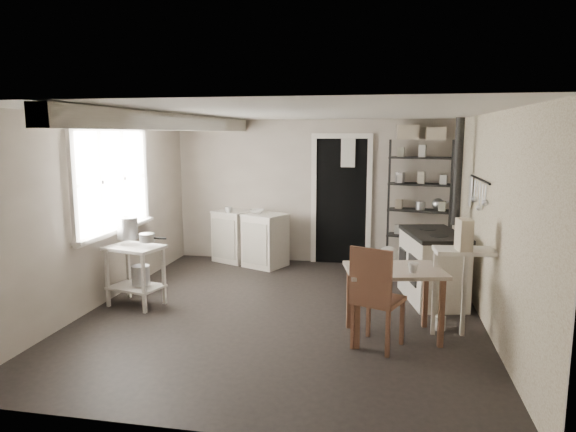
% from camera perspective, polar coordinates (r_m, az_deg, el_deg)
% --- Properties ---
extents(floor, '(5.00, 5.00, 0.00)m').
position_cam_1_polar(floor, '(6.12, -0.53, -10.67)').
color(floor, black).
rests_on(floor, ground).
extents(ceiling, '(5.00, 5.00, 0.00)m').
position_cam_1_polar(ceiling, '(5.76, -0.57, 11.39)').
color(ceiling, silver).
rests_on(ceiling, wall_back).
extents(wall_back, '(4.50, 0.02, 2.30)m').
position_cam_1_polar(wall_back, '(8.28, 2.84, 2.71)').
color(wall_back, '#ADA194').
rests_on(wall_back, ground).
extents(wall_front, '(4.50, 0.02, 2.30)m').
position_cam_1_polar(wall_front, '(3.47, -8.69, -6.40)').
color(wall_front, '#ADA194').
rests_on(wall_front, ground).
extents(wall_left, '(0.02, 5.00, 2.30)m').
position_cam_1_polar(wall_left, '(6.65, -19.94, 0.59)').
color(wall_left, '#ADA194').
rests_on(wall_left, ground).
extents(wall_right, '(0.02, 5.00, 2.30)m').
position_cam_1_polar(wall_right, '(5.83, 21.68, -0.63)').
color(wall_right, '#ADA194').
rests_on(wall_right, ground).
extents(window, '(0.12, 1.76, 1.28)m').
position_cam_1_polar(window, '(6.76, -19.03, 3.77)').
color(window, silver).
rests_on(window, wall_left).
extents(doorway, '(0.96, 0.10, 2.08)m').
position_cam_1_polar(doorway, '(8.22, 5.91, 1.57)').
color(doorway, silver).
rests_on(doorway, ground).
extents(ceiling_beam, '(0.18, 5.00, 0.18)m').
position_cam_1_polar(ceiling_beam, '(6.11, -11.85, 10.13)').
color(ceiling_beam, silver).
rests_on(ceiling_beam, ceiling).
extents(wallpaper_panel, '(0.01, 5.00, 2.30)m').
position_cam_1_polar(wallpaper_panel, '(5.83, 21.59, -0.62)').
color(wallpaper_panel, beige).
rests_on(wallpaper_panel, wall_right).
extents(utensil_rail, '(0.06, 1.20, 0.44)m').
position_cam_1_polar(utensil_rail, '(6.36, 20.36, 3.84)').
color(utensil_rail, '#B8B8BB').
rests_on(utensil_rail, wall_right).
extents(prep_table, '(0.74, 0.60, 0.74)m').
position_cam_1_polar(prep_table, '(6.52, -16.57, -6.12)').
color(prep_table, silver).
rests_on(prep_table, ground).
extents(stockpot, '(0.31, 0.31, 0.26)m').
position_cam_1_polar(stockpot, '(6.52, -17.41, -1.30)').
color(stockpot, '#B8B8BB').
rests_on(stockpot, prep_table).
extents(saucepan, '(0.19, 0.19, 0.10)m').
position_cam_1_polar(saucepan, '(6.33, -15.38, -2.35)').
color(saucepan, '#B8B8BB').
rests_on(saucepan, prep_table).
extents(bucket, '(0.24, 0.24, 0.24)m').
position_cam_1_polar(bucket, '(6.48, -16.05, -6.33)').
color(bucket, '#B8B8BB').
rests_on(bucket, prep_table).
extents(base_cabinets, '(1.38, 1.02, 0.83)m').
position_cam_1_polar(base_cabinets, '(8.27, -4.28, -2.15)').
color(base_cabinets, beige).
rests_on(base_cabinets, ground).
extents(mixing_bowl, '(0.33, 0.33, 0.07)m').
position_cam_1_polar(mixing_bowl, '(8.10, -3.47, 1.20)').
color(mixing_bowl, silver).
rests_on(mixing_bowl, base_cabinets).
extents(counter_cup, '(0.15, 0.15, 0.10)m').
position_cam_1_polar(counter_cup, '(8.19, -6.62, 1.31)').
color(counter_cup, silver).
rests_on(counter_cup, base_cabinets).
extents(shelf_rack, '(1.00, 0.56, 1.99)m').
position_cam_1_polar(shelf_rack, '(8.05, 14.47, 0.82)').
color(shelf_rack, black).
rests_on(shelf_rack, ground).
extents(shelf_jar, '(0.09, 0.09, 0.19)m').
position_cam_1_polar(shelf_jar, '(8.01, 12.26, 3.85)').
color(shelf_jar, silver).
rests_on(shelf_jar, shelf_rack).
extents(storage_box_a, '(0.33, 0.29, 0.22)m').
position_cam_1_polar(storage_box_a, '(7.97, 13.11, 8.44)').
color(storage_box_a, beige).
rests_on(storage_box_a, shelf_rack).
extents(storage_box_b, '(0.29, 0.27, 0.18)m').
position_cam_1_polar(storage_box_b, '(7.99, 16.09, 8.18)').
color(storage_box_b, beige).
rests_on(storage_box_b, shelf_rack).
extents(stove, '(0.83, 1.21, 0.87)m').
position_cam_1_polar(stove, '(6.68, 15.76, -5.37)').
color(stove, beige).
rests_on(stove, ground).
extents(stovepipe, '(0.14, 0.14, 1.44)m').
position_cam_1_polar(stovepipe, '(6.92, 18.35, 4.67)').
color(stovepipe, black).
rests_on(stovepipe, stove).
extents(side_ledge, '(0.63, 0.37, 0.92)m').
position_cam_1_polar(side_ledge, '(5.62, 18.76, -8.36)').
color(side_ledge, silver).
rests_on(side_ledge, ground).
extents(oats_box, '(0.16, 0.23, 0.31)m').
position_cam_1_polar(oats_box, '(5.42, 18.94, -2.67)').
color(oats_box, beige).
rests_on(oats_box, side_ledge).
extents(work_table, '(1.08, 0.86, 0.73)m').
position_cam_1_polar(work_table, '(5.41, 11.60, -9.28)').
color(work_table, '#C0B2A4').
rests_on(work_table, ground).
extents(table_cup, '(0.14, 0.14, 0.10)m').
position_cam_1_polar(table_cup, '(5.18, 13.73, -5.26)').
color(table_cup, silver).
rests_on(table_cup, work_table).
extents(chair, '(0.56, 0.57, 1.03)m').
position_cam_1_polar(chair, '(5.12, 10.01, -9.07)').
color(chair, brown).
rests_on(chair, ground).
extents(flour_sack, '(0.44, 0.40, 0.46)m').
position_cam_1_polar(flour_sack, '(7.64, 11.09, -4.92)').
color(flour_sack, beige).
rests_on(flour_sack, ground).
extents(floor_crock, '(0.16, 0.16, 0.15)m').
position_cam_1_polar(floor_crock, '(5.83, 16.51, -11.31)').
color(floor_crock, silver).
rests_on(floor_crock, ground).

